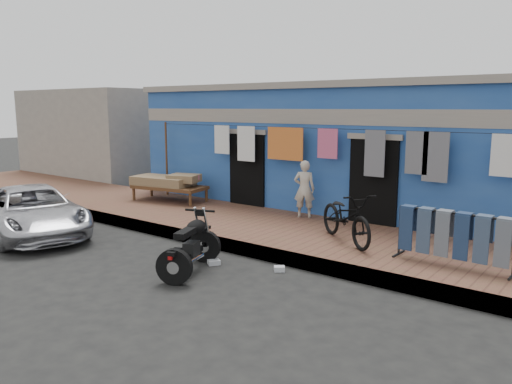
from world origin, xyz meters
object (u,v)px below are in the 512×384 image
charpoy (170,188)px  jeans_rack (453,237)px  seated_person (304,189)px  bicycle (346,211)px  car (33,210)px  motorcycle (190,244)px

charpoy → jeans_rack: size_ratio=1.18×
seated_person → jeans_rack: bearing=133.2°
bicycle → charpoy: bicycle is taller
car → jeans_rack: jeans_rack is taller
charpoy → car: bearing=-96.0°
bicycle → motorcycle: bearing=-176.8°
seated_person → charpoy: (-3.98, -0.50, -0.31)m
seated_person → jeans_rack: 4.10m
motorcycle → seated_person: bearing=71.9°
seated_person → motorcycle: seated_person is taller
seated_person → jeans_rack: seated_person is taller
car → charpoy: size_ratio=1.72×
seated_person → charpoy: seated_person is taller
car → motorcycle: 4.56m
car → bicycle: (6.14, 2.82, 0.30)m
seated_person → motorcycle: size_ratio=0.80×
car → charpoy: car is taller
car → charpoy: (0.38, 3.66, 0.06)m
jeans_rack → seated_person: bearing=157.9°
car → charpoy: bearing=10.9°
jeans_rack → car: bearing=-162.2°
motorcycle → charpoy: 5.37m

